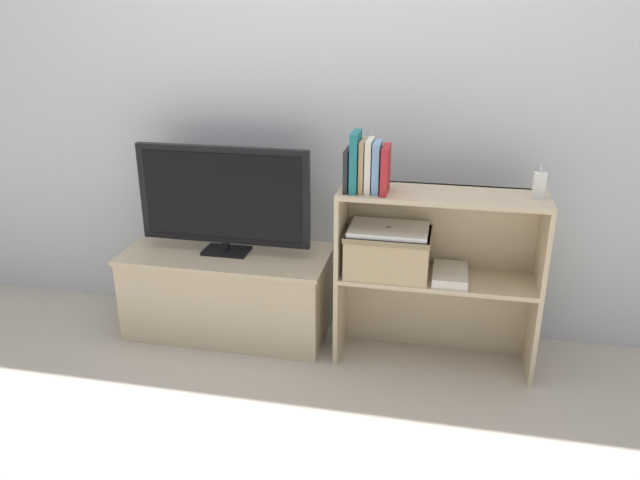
% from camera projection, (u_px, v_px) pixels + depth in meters
% --- Properties ---
extents(ground_plane, '(16.00, 16.00, 0.00)m').
position_uv_depth(ground_plane, '(314.00, 363.00, 2.92)').
color(ground_plane, '#BCB2A3').
extents(wall_back, '(10.00, 0.05, 2.40)m').
position_uv_depth(wall_back, '(335.00, 88.00, 2.93)').
color(wall_back, silver).
rests_on(wall_back, ground_plane).
extents(tv_stand, '(1.01, 0.47, 0.43)m').
position_uv_depth(tv_stand, '(229.00, 292.00, 3.14)').
color(tv_stand, '#CCB793').
rests_on(tv_stand, ground_plane).
extents(tv, '(0.84, 0.14, 0.53)m').
position_uv_depth(tv, '(223.00, 197.00, 2.96)').
color(tv, black).
rests_on(tv, tv_stand).
extents(bookshelf_lower_tier, '(0.89, 0.29, 0.43)m').
position_uv_depth(bookshelf_lower_tier, '(435.00, 302.00, 2.90)').
color(bookshelf_lower_tier, '#CCB793').
rests_on(bookshelf_lower_tier, ground_plane).
extents(bookshelf_upper_tier, '(0.89, 0.29, 0.39)m').
position_uv_depth(bookshelf_upper_tier, '(441.00, 219.00, 2.75)').
color(bookshelf_upper_tier, '#CCB793').
rests_on(bookshelf_upper_tier, bookshelf_lower_tier).
extents(book_charcoal, '(0.02, 0.14, 0.18)m').
position_uv_depth(book_charcoal, '(348.00, 170.00, 2.66)').
color(book_charcoal, '#232328').
rests_on(book_charcoal, bookshelf_upper_tier).
extents(book_teal, '(0.03, 0.14, 0.26)m').
position_uv_depth(book_teal, '(355.00, 162.00, 2.64)').
color(book_teal, '#1E7075').
rests_on(book_teal, bookshelf_upper_tier).
extents(book_tan, '(0.02, 0.12, 0.22)m').
position_uv_depth(book_tan, '(363.00, 166.00, 2.64)').
color(book_tan, tan).
rests_on(book_tan, bookshelf_upper_tier).
extents(book_ivory, '(0.03, 0.13, 0.23)m').
position_uv_depth(book_ivory, '(369.00, 166.00, 2.63)').
color(book_ivory, silver).
rests_on(book_ivory, bookshelf_upper_tier).
extents(book_skyblue, '(0.03, 0.12, 0.22)m').
position_uv_depth(book_skyblue, '(377.00, 167.00, 2.63)').
color(book_skyblue, '#709ECC').
rests_on(book_skyblue, bookshelf_upper_tier).
extents(book_crimson, '(0.03, 0.15, 0.20)m').
position_uv_depth(book_crimson, '(386.00, 170.00, 2.62)').
color(book_crimson, '#B22328').
rests_on(book_crimson, bookshelf_upper_tier).
extents(baby_monitor, '(0.05, 0.03, 0.14)m').
position_uv_depth(baby_monitor, '(539.00, 186.00, 2.56)').
color(baby_monitor, white).
rests_on(baby_monitor, bookshelf_upper_tier).
extents(storage_basket_left, '(0.37, 0.26, 0.20)m').
position_uv_depth(storage_basket_left, '(388.00, 251.00, 2.78)').
color(storage_basket_left, tan).
rests_on(storage_basket_left, bookshelf_lower_tier).
extents(laptop, '(0.35, 0.24, 0.02)m').
position_uv_depth(laptop, '(389.00, 229.00, 2.75)').
color(laptop, white).
rests_on(laptop, storage_basket_left).
extents(magazine_stack, '(0.15, 0.25, 0.04)m').
position_uv_depth(magazine_stack, '(450.00, 274.00, 2.76)').
color(magazine_stack, silver).
rests_on(magazine_stack, bookshelf_lower_tier).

